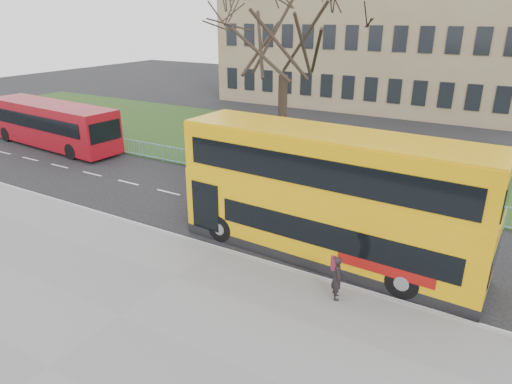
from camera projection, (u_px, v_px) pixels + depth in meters
ground at (236, 236)px, 19.90m from camera, size 120.00×120.00×0.00m
pavement at (121, 317)px, 14.46m from camera, size 80.00×10.50×0.12m
kerb at (216, 249)px, 18.63m from camera, size 80.00×0.20×0.14m
grass_verge at (349, 154)px, 31.35m from camera, size 80.00×15.40×0.08m
guard_railing at (301, 180)px, 24.99m from camera, size 40.00×0.12×1.10m
bare_tree at (284, 57)px, 26.92m from camera, size 9.20×9.20×13.14m
civic_building at (376, 35)px, 47.79m from camera, size 30.00×15.00×14.00m
yellow_bus at (328, 193)px, 17.36m from camera, size 11.94×3.30×4.96m
red_bus at (52, 124)px, 32.68m from camera, size 12.09×3.60×3.14m
pedestrian at (337, 278)px, 15.06m from camera, size 0.57×0.67×1.55m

